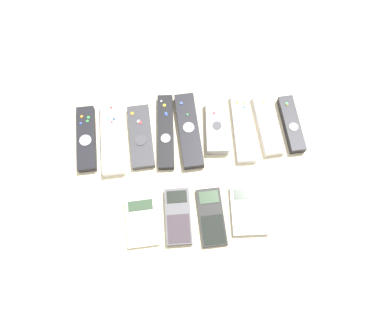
{
  "coord_description": "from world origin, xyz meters",
  "views": [
    {
      "loc": [
        -0.03,
        -0.31,
        0.93
      ],
      "look_at": [
        0.0,
        0.04,
        0.01
      ],
      "focal_mm": 35.0,
      "sensor_mm": 36.0,
      "label": 1
    }
  ],
  "objects_px": {
    "remote_1": "(112,138)",
    "remote_6": "(243,128)",
    "remote_7": "(268,124)",
    "calculator_2": "(211,217)",
    "remote_8": "(291,124)",
    "calculator_0": "(142,222)",
    "remote_4": "(190,130)",
    "remote_0": "(86,138)",
    "calculator_3": "(249,211)",
    "remote_2": "(141,136)",
    "calculator_1": "(178,216)",
    "remote_5": "(217,127)",
    "remote_3": "(166,131)"
  },
  "relations": [
    {
      "from": "remote_1",
      "to": "remote_6",
      "type": "height_order",
      "value": "remote_1"
    },
    {
      "from": "remote_7",
      "to": "calculator_2",
      "type": "height_order",
      "value": "remote_7"
    },
    {
      "from": "remote_8",
      "to": "calculator_0",
      "type": "xyz_separation_m",
      "value": [
        -0.42,
        -0.24,
        -0.01
      ]
    },
    {
      "from": "remote_1",
      "to": "remote_4",
      "type": "xyz_separation_m",
      "value": [
        0.21,
        0.0,
        -0.0
      ]
    },
    {
      "from": "remote_0",
      "to": "calculator_3",
      "type": "bearing_deg",
      "value": -31.95
    },
    {
      "from": "remote_1",
      "to": "remote_4",
      "type": "relative_size",
      "value": 0.97
    },
    {
      "from": "remote_1",
      "to": "calculator_0",
      "type": "height_order",
      "value": "remote_1"
    },
    {
      "from": "remote_2",
      "to": "calculator_1",
      "type": "xyz_separation_m",
      "value": [
        0.09,
        -0.23,
        -0.0
      ]
    },
    {
      "from": "remote_5",
      "to": "calculator_2",
      "type": "distance_m",
      "value": 0.25
    },
    {
      "from": "remote_6",
      "to": "remote_7",
      "type": "distance_m",
      "value": 0.07
    },
    {
      "from": "remote_1",
      "to": "remote_7",
      "type": "bearing_deg",
      "value": -1.09
    },
    {
      "from": "calculator_2",
      "to": "remote_8",
      "type": "bearing_deg",
      "value": 42.14
    },
    {
      "from": "remote_4",
      "to": "remote_6",
      "type": "bearing_deg",
      "value": -4.26
    },
    {
      "from": "remote_7",
      "to": "calculator_0",
      "type": "distance_m",
      "value": 0.43
    },
    {
      "from": "remote_4",
      "to": "remote_2",
      "type": "bearing_deg",
      "value": 179.69
    },
    {
      "from": "remote_8",
      "to": "remote_4",
      "type": "bearing_deg",
      "value": 175.78
    },
    {
      "from": "remote_3",
      "to": "calculator_2",
      "type": "relative_size",
      "value": 1.47
    },
    {
      "from": "remote_5",
      "to": "calculator_1",
      "type": "xyz_separation_m",
      "value": [
        -0.12,
        -0.24,
        -0.0
      ]
    },
    {
      "from": "remote_5",
      "to": "calculator_1",
      "type": "bearing_deg",
      "value": -113.61
    },
    {
      "from": "remote_5",
      "to": "remote_8",
      "type": "height_order",
      "value": "remote_5"
    },
    {
      "from": "remote_6",
      "to": "calculator_0",
      "type": "xyz_separation_m",
      "value": [
        -0.29,
        -0.24,
        -0.0
      ]
    },
    {
      "from": "remote_7",
      "to": "remote_2",
      "type": "bearing_deg",
      "value": 177.49
    },
    {
      "from": "remote_0",
      "to": "remote_6",
      "type": "xyz_separation_m",
      "value": [
        0.43,
        -0.0,
        -0.0
      ]
    },
    {
      "from": "calculator_1",
      "to": "calculator_3",
      "type": "height_order",
      "value": "calculator_1"
    },
    {
      "from": "remote_0",
      "to": "calculator_1",
      "type": "relative_size",
      "value": 1.3
    },
    {
      "from": "remote_6",
      "to": "remote_0",
      "type": "bearing_deg",
      "value": -179.2
    },
    {
      "from": "remote_7",
      "to": "calculator_1",
      "type": "xyz_separation_m",
      "value": [
        -0.26,
        -0.23,
        -0.0
      ]
    },
    {
      "from": "remote_6",
      "to": "remote_4",
      "type": "bearing_deg",
      "value": 179.79
    },
    {
      "from": "remote_6",
      "to": "remote_3",
      "type": "bearing_deg",
      "value": 179.38
    },
    {
      "from": "calculator_2",
      "to": "remote_6",
      "type": "bearing_deg",
      "value": 62.95
    },
    {
      "from": "remote_0",
      "to": "remote_8",
      "type": "height_order",
      "value": "remote_8"
    },
    {
      "from": "remote_0",
      "to": "calculator_0",
      "type": "xyz_separation_m",
      "value": [
        0.14,
        -0.24,
        -0.01
      ]
    },
    {
      "from": "remote_0",
      "to": "calculator_1",
      "type": "height_order",
      "value": "remote_0"
    },
    {
      "from": "remote_6",
      "to": "calculator_2",
      "type": "xyz_separation_m",
      "value": [
        -0.11,
        -0.24,
        -0.0
      ]
    },
    {
      "from": "calculator_3",
      "to": "remote_8",
      "type": "bearing_deg",
      "value": 59.63
    },
    {
      "from": "remote_5",
      "to": "remote_8",
      "type": "xyz_separation_m",
      "value": [
        0.21,
        -0.01,
        -0.0
      ]
    },
    {
      "from": "remote_3",
      "to": "remote_4",
      "type": "xyz_separation_m",
      "value": [
        0.07,
        -0.0,
        0.0
      ]
    },
    {
      "from": "remote_7",
      "to": "calculator_3",
      "type": "distance_m",
      "value": 0.25
    },
    {
      "from": "remote_2",
      "to": "remote_8",
      "type": "distance_m",
      "value": 0.41
    },
    {
      "from": "remote_3",
      "to": "remote_7",
      "type": "xyz_separation_m",
      "value": [
        0.28,
        -0.0,
        0.0
      ]
    },
    {
      "from": "remote_2",
      "to": "calculator_0",
      "type": "relative_size",
      "value": 1.48
    },
    {
      "from": "remote_1",
      "to": "calculator_3",
      "type": "relative_size",
      "value": 1.66
    },
    {
      "from": "remote_7",
      "to": "calculator_3",
      "type": "xyz_separation_m",
      "value": [
        -0.09,
        -0.24,
        -0.0
      ]
    },
    {
      "from": "remote_6",
      "to": "remote_7",
      "type": "height_order",
      "value": "same"
    },
    {
      "from": "remote_2",
      "to": "remote_0",
      "type": "bearing_deg",
      "value": 174.91
    },
    {
      "from": "remote_0",
      "to": "remote_4",
      "type": "bearing_deg",
      "value": -2.12
    },
    {
      "from": "remote_6",
      "to": "calculator_3",
      "type": "bearing_deg",
      "value": -92.82
    },
    {
      "from": "calculator_3",
      "to": "remote_4",
      "type": "bearing_deg",
      "value": 121.55
    },
    {
      "from": "calculator_0",
      "to": "calculator_2",
      "type": "bearing_deg",
      "value": -3.17
    },
    {
      "from": "calculator_0",
      "to": "remote_1",
      "type": "bearing_deg",
      "value": 103.97
    }
  ]
}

